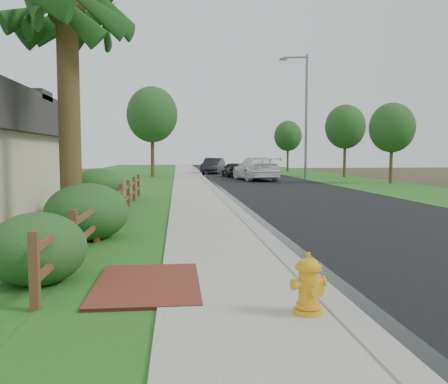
{
  "coord_description": "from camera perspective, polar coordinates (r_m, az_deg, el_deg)",
  "views": [
    {
      "loc": [
        -1.72,
        -8.31,
        2.11
      ],
      "look_at": [
        -0.5,
        4.07,
        1.1
      ],
      "focal_mm": 38.0,
      "sensor_mm": 36.0,
      "label": 1
    }
  ],
  "objects": [
    {
      "name": "dark_car_far",
      "position": [
        49.36,
        -1.31,
        3.18
      ],
      "size": [
        2.97,
        5.25,
        1.64
      ],
      "primitive_type": "imported",
      "rotation": [
        0.0,
        0.0,
        -0.26
      ],
      "color": "black",
      "rests_on": "road"
    },
    {
      "name": "verge_far",
      "position": [
        45.33,
        11.34,
        1.92
      ],
      "size": [
        6.0,
        90.0,
        0.04
      ],
      "primitive_type": "cube",
      "color": "#19591C",
      "rests_on": "ground"
    },
    {
      "name": "shrub_d",
      "position": [
        21.7,
        -14.82,
        0.86
      ],
      "size": [
        2.53,
        2.53,
        1.47
      ],
      "primitive_type": "ellipsoid",
      "rotation": [
        0.0,
        0.0,
        -0.19
      ],
      "color": "#17421C",
      "rests_on": "ground"
    },
    {
      "name": "tree_far_right",
      "position": [
        55.74,
        7.7,
        6.69
      ],
      "size": [
        3.2,
        3.2,
        5.91
      ],
      "color": "#3E2C19",
      "rests_on": "ground"
    },
    {
      "name": "shrub_b",
      "position": [
        11.9,
        -16.15,
        -2.33
      ],
      "size": [
        2.03,
        2.03,
        1.4
      ],
      "primitive_type": "ellipsoid",
      "rotation": [
        0.0,
        0.0,
        0.02
      ],
      "color": "#17421C",
      "rests_on": "ground"
    },
    {
      "name": "brick_patch",
      "position": [
        7.61,
        -9.19,
        -11.08
      ],
      "size": [
        1.6,
        2.4,
        0.11
      ],
      "primitive_type": "cube",
      "color": "maroon",
      "rests_on": "ground"
    },
    {
      "name": "shrub_c",
      "position": [
        15.23,
        -16.85,
        -1.28
      ],
      "size": [
        1.94,
        1.94,
        1.18
      ],
      "primitive_type": "ellipsoid",
      "rotation": [
        0.0,
        0.0,
        0.21
      ],
      "color": "#17421C",
      "rests_on": "ground"
    },
    {
      "name": "boulder",
      "position": [
        14.31,
        -15.43,
        -2.4
      ],
      "size": [
        1.35,
        1.12,
        0.79
      ],
      "primitive_type": "ellipsoid",
      "rotation": [
        0.0,
        0.0,
        0.22
      ],
      "color": "brown",
      "rests_on": "ground"
    },
    {
      "name": "ranch_fence",
      "position": [
        14.91,
        -12.84,
        -1.21
      ],
      "size": [
        0.12,
        16.92,
        1.1
      ],
      "color": "#502F1A",
      "rests_on": "ground"
    },
    {
      "name": "white_suv",
      "position": [
        37.34,
        3.83,
        2.83
      ],
      "size": [
        3.21,
        6.52,
        1.82
      ],
      "primitive_type": "imported",
      "rotation": [
        0.0,
        0.0,
        3.25
      ],
      "color": "white",
      "rests_on": "road"
    },
    {
      "name": "ground",
      "position": [
        8.75,
        5.98,
        -9.33
      ],
      "size": [
        120.0,
        120.0,
        0.0
      ],
      "primitive_type": "plane",
      "color": "#3E3322"
    },
    {
      "name": "shrub_a",
      "position": [
        8.2,
        -21.59,
        -6.38
      ],
      "size": [
        1.69,
        1.69,
        1.18
      ],
      "primitive_type": "ellipsoid",
      "rotation": [
        0.0,
        0.0,
        -0.08
      ],
      "color": "#17421C",
      "rests_on": "ground"
    },
    {
      "name": "tree_mid_right",
      "position": [
        43.29,
        14.39,
        7.6
      ],
      "size": [
        3.53,
        3.53,
        6.4
      ],
      "color": "#3E2C19",
      "rests_on": "ground"
    },
    {
      "name": "road",
      "position": [
        43.82,
        2.67,
        1.9
      ],
      "size": [
        8.0,
        90.0,
        0.02
      ],
      "primitive_type": "cube",
      "color": "black",
      "rests_on": "ground"
    },
    {
      "name": "fire_hydrant",
      "position": [
        6.13,
        10.13,
        -11.05
      ],
      "size": [
        0.51,
        0.42,
        0.78
      ],
      "color": "orange",
      "rests_on": "sidewalk"
    },
    {
      "name": "tree_near_right",
      "position": [
        34.81,
        19.56,
        7.29
      ],
      "size": [
        3.11,
        3.11,
        5.6
      ],
      "color": "#3E2C19",
      "rests_on": "ground"
    },
    {
      "name": "palm_tree",
      "position": [
        12.56,
        -18.41,
        20.18
      ],
      "size": [
        3.6,
        3.6,
        6.6
      ],
      "color": "#3E2C19",
      "rests_on": "ground"
    },
    {
      "name": "wet_gutter",
      "position": [
        43.43,
        -2.37,
        1.89
      ],
      "size": [
        0.5,
        90.0,
        0.0
      ],
      "primitive_type": "cube",
      "color": "black",
      "rests_on": "road"
    },
    {
      "name": "grass_strip",
      "position": [
        43.37,
        -7.06,
        1.87
      ],
      "size": [
        1.6,
        90.0,
        0.06
      ],
      "primitive_type": "cube",
      "color": "#19591C",
      "rests_on": "ground"
    },
    {
      "name": "dark_car_mid",
      "position": [
        42.53,
        1.12,
        2.73
      ],
      "size": [
        1.85,
        4.0,
        1.33
      ],
      "primitive_type": "imported",
      "rotation": [
        0.0,
        0.0,
        3.22
      ],
      "color": "black",
      "rests_on": "road"
    },
    {
      "name": "tree_mid_left",
      "position": [
        42.77,
        -8.65,
        9.18
      ],
      "size": [
        4.47,
        4.47,
        8.0
      ],
      "color": "#3E2C19",
      "rests_on": "ground"
    },
    {
      "name": "lawn_near",
      "position": [
        43.81,
        -13.87,
        1.78
      ],
      "size": [
        9.0,
        90.0,
        0.04
      ],
      "primitive_type": "cube",
      "color": "#19591C",
      "rests_on": "ground"
    },
    {
      "name": "curb",
      "position": [
        43.41,
        -2.83,
        1.94
      ],
      "size": [
        0.4,
        90.0,
        0.12
      ],
      "primitive_type": "cube",
      "color": "#9A988C",
      "rests_on": "ground"
    },
    {
      "name": "sidewalk",
      "position": [
        43.37,
        -4.54,
        1.92
      ],
      "size": [
        2.2,
        90.0,
        0.1
      ],
      "primitive_type": "cube",
      "color": "#9A9786",
      "rests_on": "ground"
    },
    {
      "name": "streetlight",
      "position": [
        39.41,
        9.59,
        9.79
      ],
      "size": [
        2.3,
        0.67,
        10.03
      ],
      "color": "slate",
      "rests_on": "ground"
    }
  ]
}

